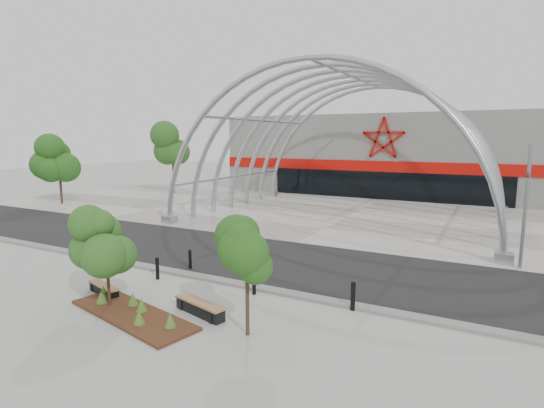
# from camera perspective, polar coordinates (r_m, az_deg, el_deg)

# --- Properties ---
(ground) EXTENTS (140.00, 140.00, 0.00)m
(ground) POSITION_cam_1_polar(r_m,az_deg,el_deg) (17.61, -6.21, -10.19)
(ground) COLOR #9C9C97
(ground) RESTS_ON ground
(road) EXTENTS (140.00, 7.00, 0.02)m
(road) POSITION_cam_1_polar(r_m,az_deg,el_deg) (20.46, -0.66, -7.38)
(road) COLOR black
(road) RESTS_ON ground
(forecourt) EXTENTS (60.00, 17.00, 0.04)m
(forecourt) POSITION_cam_1_polar(r_m,az_deg,el_deg) (31.24, 9.94, -1.78)
(forecourt) COLOR gray
(forecourt) RESTS_ON ground
(kerb) EXTENTS (60.00, 0.50, 0.12)m
(kerb) POSITION_cam_1_polar(r_m,az_deg,el_deg) (17.40, -6.68, -10.24)
(kerb) COLOR slate
(kerb) RESTS_ON ground
(arena_building) EXTENTS (34.00, 15.24, 8.00)m
(arena_building) POSITION_cam_1_polar(r_m,az_deg,el_deg) (48.15, 16.77, 6.45)
(arena_building) COLOR slate
(arena_building) RESTS_ON ground
(vault_canopy) EXTENTS (20.80, 15.80, 20.36)m
(vault_canopy) POSITION_cam_1_polar(r_m,az_deg,el_deg) (31.24, 9.94, -1.79)
(vault_canopy) COLOR #A2A7AD
(vault_canopy) RESTS_ON ground
(planting_bed) EXTENTS (5.37, 2.65, 0.54)m
(planting_bed) POSITION_cam_1_polar(r_m,az_deg,el_deg) (15.02, -18.36, -13.54)
(planting_bed) COLOR #3A1A10
(planting_bed) RESTS_ON ground
(signal_pole) EXTENTS (0.32, 0.77, 5.47)m
(signal_pole) POSITION_cam_1_polar(r_m,az_deg,el_deg) (21.33, 30.94, -0.15)
(signal_pole) COLOR slate
(signal_pole) RESTS_ON ground
(street_tree_0) EXTENTS (1.49, 1.49, 3.39)m
(street_tree_0) POSITION_cam_1_polar(r_m,az_deg,el_deg) (15.27, -21.48, -4.24)
(street_tree_0) COLOR black
(street_tree_0) RESTS_ON ground
(street_tree_1) EXTENTS (1.42, 1.42, 3.37)m
(street_tree_1) POSITION_cam_1_polar(r_m,az_deg,el_deg) (12.23, -3.39, -6.91)
(street_tree_1) COLOR black
(street_tree_1) RESTS_ON ground
(bench_0) EXTENTS (1.82, 0.87, 0.37)m
(bench_0) POSITION_cam_1_polar(r_m,az_deg,el_deg) (17.17, -21.68, -10.66)
(bench_0) COLOR black
(bench_0) RESTS_ON ground
(bench_1) EXTENTS (2.18, 0.99, 0.45)m
(bench_1) POSITION_cam_1_polar(r_m,az_deg,el_deg) (14.51, -9.67, -13.64)
(bench_1) COLOR black
(bench_1) RESTS_ON ground
(bollard_0) EXTENTS (0.14, 0.14, 0.86)m
(bollard_0) POSITION_cam_1_polar(r_m,az_deg,el_deg) (19.22, -10.96, -7.32)
(bollard_0) COLOR black
(bollard_0) RESTS_ON ground
(bollard_1) EXTENTS (0.15, 0.15, 0.92)m
(bollard_1) POSITION_cam_1_polar(r_m,az_deg,el_deg) (18.15, -15.16, -8.35)
(bollard_1) COLOR black
(bollard_1) RESTS_ON ground
(bollard_2) EXTENTS (0.14, 0.14, 0.88)m
(bollard_2) POSITION_cam_1_polar(r_m,az_deg,el_deg) (15.95, -2.43, -10.54)
(bollard_2) COLOR black
(bollard_2) RESTS_ON ground
(bollard_3) EXTENTS (0.14, 0.14, 0.90)m
(bollard_3) POSITION_cam_1_polar(r_m,az_deg,el_deg) (17.42, -1.89, -8.80)
(bollard_3) COLOR black
(bollard_3) RESTS_ON ground
(bollard_4) EXTENTS (0.16, 0.16, 0.98)m
(bollard_4) POSITION_cam_1_polar(r_m,az_deg,el_deg) (14.79, 10.83, -12.08)
(bollard_4) COLOR black
(bollard_4) RESTS_ON ground
(bg_tree_0) EXTENTS (3.00, 3.00, 6.45)m
(bg_tree_0) POSITION_cam_1_polar(r_m,az_deg,el_deg) (44.77, -13.24, 7.26)
(bg_tree_0) COLOR black
(bg_tree_0) RESTS_ON ground
(bg_tree_2) EXTENTS (2.55, 2.55, 5.38)m
(bg_tree_2) POSITION_cam_1_polar(r_m,az_deg,el_deg) (41.02, -26.76, 5.33)
(bg_tree_2) COLOR black
(bg_tree_2) RESTS_ON ground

